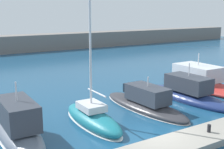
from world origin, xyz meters
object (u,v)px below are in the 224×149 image
motorboat_slate_second (17,127)px  motorboat_navy_fifth (187,93)px  motorboat_red_sixth (202,82)px  dock_bollard (209,128)px  sailboat_teal_third (93,118)px  motorboat_charcoal_fourth (145,103)px

motorboat_slate_second → motorboat_navy_fifth: motorboat_slate_second is taller
motorboat_navy_fifth → motorboat_red_sixth: (3.94, 1.89, 0.07)m
motorboat_slate_second → motorboat_red_sixth: bearing=-81.6°
motorboat_slate_second → dock_bollard: 10.62m
sailboat_teal_third → motorboat_charcoal_fourth: size_ratio=1.18×
motorboat_navy_fifth → motorboat_red_sixth: size_ratio=0.83×
sailboat_teal_third → motorboat_navy_fifth: bearing=-85.7°
motorboat_red_sixth → dock_bollard: bearing=132.8°
motorboat_red_sixth → motorboat_navy_fifth: bearing=115.4°
motorboat_charcoal_fourth → dock_bollard: bearing=174.5°
motorboat_slate_second → motorboat_red_sixth: 17.63m
sailboat_teal_third → motorboat_charcoal_fourth: (4.66, 0.60, 0.04)m
motorboat_slate_second → motorboat_red_sixth: motorboat_slate_second is taller
motorboat_charcoal_fourth → motorboat_navy_fifth: motorboat_navy_fifth is taller
motorboat_navy_fifth → motorboat_charcoal_fourth: bearing=87.2°
sailboat_teal_third → motorboat_charcoal_fourth: 4.69m
sailboat_teal_third → motorboat_red_sixth: 13.10m
dock_bollard → sailboat_teal_third: bearing=129.2°
motorboat_red_sixth → dock_bollard: motorboat_red_sixth is taller
sailboat_teal_third → dock_bollard: sailboat_teal_third is taller
motorboat_red_sixth → sailboat_teal_third: bearing=100.7°
motorboat_navy_fifth → motorboat_slate_second: bearing=89.1°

